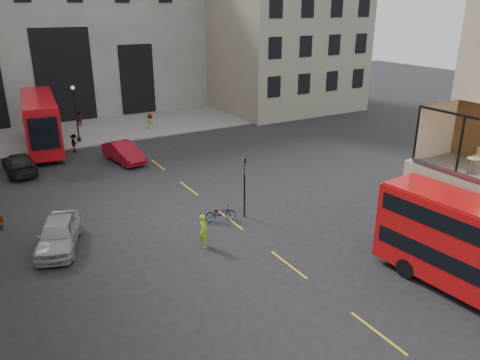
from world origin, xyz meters
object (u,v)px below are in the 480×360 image
traffic_light_near (244,180)px  cyclist (204,231)px  pedestrian_b (74,143)px  car_a (58,234)px  bus_far (41,120)px  car_b (124,152)px  pedestrian_d (150,122)px  car_c (19,163)px  bicycle (220,213)px  street_lamp_b (76,118)px  pedestrian_c (80,120)px  cafe_chair_d (478,159)px  cafe_table_far (473,163)px

traffic_light_near → cyclist: bearing=-150.9°
pedestrian_b → car_a: bearing=-166.8°
bus_far → car_b: size_ratio=2.44×
car_b → pedestrian_d: 10.48m
car_c → bicycle: bearing=119.1°
car_b → pedestrian_d: pedestrian_d is taller
car_a → cyclist: (6.75, -3.70, 0.10)m
car_b → car_c: bearing=160.3°
pedestrian_d → bus_far: bearing=66.9°
car_a → car_b: size_ratio=0.98×
car_a → pedestrian_d: pedestrian_d is taller
traffic_light_near → car_b: bearing=102.2°
street_lamp_b → pedestrian_c: bearing=76.5°
street_lamp_b → pedestrian_d: street_lamp_b is taller
street_lamp_b → car_a: street_lamp_b is taller
car_a → pedestrian_b: car_a is taller
traffic_light_near → cafe_chair_d: cafe_chair_d is taller
car_a → bicycle: bearing=10.4°
car_c → pedestrian_d: bearing=-152.7°
pedestrian_b → pedestrian_d: (8.46, 3.99, 0.04)m
street_lamp_b → pedestrian_d: (7.47, 1.13, -1.56)m
car_a → pedestrian_d: (13.00, 21.54, 0.01)m
street_lamp_b → bicycle: bearing=-81.0°
street_lamp_b → cafe_table_far: size_ratio=6.97×
traffic_light_near → cafe_chair_d: size_ratio=4.66×
bus_far → bicycle: 22.59m
pedestrian_b → cafe_chair_d: size_ratio=1.94×
car_a → pedestrian_d: size_ratio=2.88×
street_lamp_b → car_c: 8.78m
pedestrian_c → cafe_table_far: 39.39m
bus_far → cyclist: bearing=-79.7°
pedestrian_c → bus_far: bearing=55.8°
cafe_table_far → cafe_chair_d: 1.75m
cafe_table_far → cafe_chair_d: bearing=26.4°
pedestrian_d → cafe_chair_d: 32.90m
street_lamp_b → pedestrian_b: 3.43m
car_b → pedestrian_d: size_ratio=2.94×
cafe_table_far → car_c: bearing=124.9°
car_b → car_c: 7.88m
traffic_light_near → pedestrian_d: size_ratio=2.28×
pedestrian_b → pedestrian_d: 9.36m
pedestrian_d → car_b: bearing=117.3°
cyclist → pedestrian_c: size_ratio=1.15×
pedestrian_d → bicycle: bearing=139.4°
bus_far → pedestrian_c: (4.55, 6.27, -1.83)m
car_c → bicycle: car_c is taller
bus_far → pedestrian_c: bus_far is taller
street_lamp_b → pedestrian_c: size_ratio=3.34×
car_a → car_c: (-0.31, 14.06, -0.07)m
pedestrian_b → car_c: bearing=153.4°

